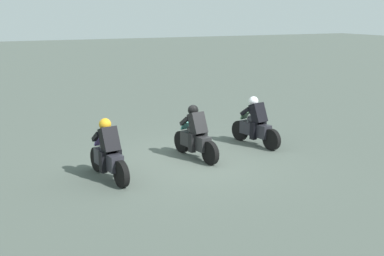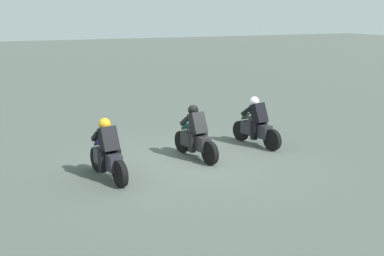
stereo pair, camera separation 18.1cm
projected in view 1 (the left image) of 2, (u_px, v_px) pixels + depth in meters
The scene contains 4 objects.
ground_plane at pixel (194, 161), 13.25m from camera, with size 120.00×120.00×0.00m, color #48514A.
rider_lane_a at pixel (256, 125), 14.67m from camera, with size 2.03×0.63×1.51m.
rider_lane_b at pixel (196, 137), 13.35m from camera, with size 2.04×0.60×1.51m.
rider_lane_c at pixel (108, 154), 11.69m from camera, with size 2.04×0.59×1.51m.
Camera 1 is at (-11.41, 5.48, 4.03)m, focal length 44.72 mm.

